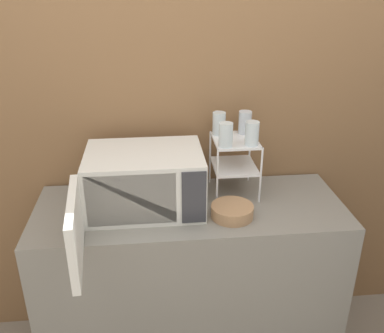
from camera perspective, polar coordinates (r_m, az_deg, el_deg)
name	(u,v)px	position (r m, az deg, el deg)	size (l,w,h in m)	color
wall_back	(184,110)	(2.22, -1.11, 7.49)	(8.00, 0.06, 2.60)	olive
counter	(190,282)	(2.34, -0.23, -15.12)	(1.49, 0.57, 0.92)	gray
microwave	(142,182)	(2.00, -6.70, -2.11)	(0.57, 0.81, 0.28)	silver
dish_rack	(235,155)	(2.13, 5.72, 1.60)	(0.22, 0.25, 0.29)	white
glass_front_left	(226,135)	(1.99, 4.53, 4.24)	(0.07, 0.07, 0.11)	silver
glass_back_right	(245,122)	(2.16, 7.09, 5.86)	(0.07, 0.07, 0.11)	silver
glass_front_right	(252,133)	(2.02, 8.01, 4.40)	(0.07, 0.07, 0.11)	silver
glass_back_left	(219,123)	(2.14, 3.62, 5.75)	(0.07, 0.07, 0.11)	silver
bowl	(232,211)	(1.99, 5.38, -5.97)	(0.20, 0.20, 0.06)	#AD7F56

